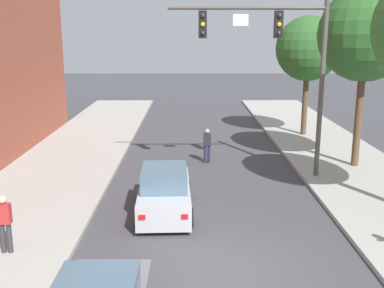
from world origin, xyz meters
name	(u,v)px	position (x,y,z in m)	size (l,w,h in m)	color
ground_plane	(219,269)	(0.00, 0.00, 0.00)	(120.00, 120.00, 0.00)	#424247
traffic_signal_mast	(280,51)	(2.84, 7.64, 5.33)	(6.29, 0.38, 7.50)	#514C47
car_lead_silver	(165,192)	(-1.60, 3.97, 0.72)	(1.94, 4.29, 1.60)	#B7B7BC
pedestrian_sidewalk_left_walker	(5,221)	(-5.75, 0.71, 1.06)	(0.36, 0.22, 1.64)	#333338
pedestrian_crossing_road	(207,144)	(0.09, 10.14, 0.91)	(0.36, 0.22, 1.64)	#232847
street_tree_second	(366,35)	(6.76, 9.14, 5.93)	(4.04, 4.04, 7.82)	brown
street_tree_third	(308,49)	(6.04, 15.74, 5.13)	(3.68, 3.68, 6.84)	brown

